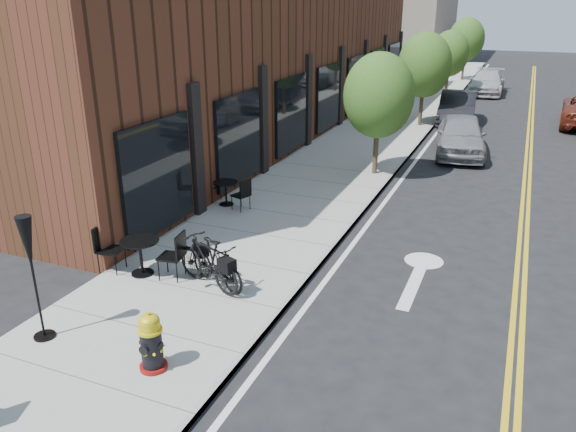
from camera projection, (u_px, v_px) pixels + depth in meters
The scene contains 17 objects.
ground at pixel (282, 315), 10.28m from camera, with size 120.00×120.00×0.00m, color black.
sidewalk_near at pixel (342, 162), 19.58m from camera, with size 4.00×70.00×0.12m, color #9E9B93.
building_near at pixel (271, 47), 23.38m from camera, with size 5.00×28.00×7.00m, color #462616.
bg_building_left at pixel (405, 2), 52.60m from camera, with size 8.00×14.00×10.00m, color #726656.
tree_near_a at pixel (379, 96), 17.29m from camera, with size 2.20×2.20×3.81m.
tree_near_b at pixel (425, 65), 24.13m from camera, with size 2.30×2.30×3.98m.
tree_near_c at pixel (450, 54), 31.07m from camera, with size 2.10×2.10×3.67m.
tree_near_d at pixel (466, 39), 37.85m from camera, with size 2.40×2.40×4.11m.
fire_hydrant at pixel (151, 342), 8.44m from camera, with size 0.44×0.44×0.98m.
bicycle_left at pixel (208, 262), 10.87m from camera, with size 0.50×1.75×1.05m, color black.
bicycle_right at pixel (217, 264), 10.91m from camera, with size 0.44×1.57×0.95m, color black.
bistro_set_b at pixel (140, 252), 11.37m from camera, with size 1.86×0.89×0.98m.
bistro_set_c at pixel (226, 190), 15.26m from camera, with size 1.61×0.89×0.85m.
patio_umbrella at pixel (29, 252), 8.84m from camera, with size 0.35×0.35×2.17m.
parked_car_a at pixel (461, 135), 20.53m from camera, with size 1.70×4.23×1.44m, color gray.
parked_car_b at pixel (457, 108), 25.61m from camera, with size 1.53×4.39×1.45m, color black.
parked_car_c at pixel (487, 82), 33.59m from camera, with size 1.90×4.68×1.36m, color #BABBBF.
Camera 1 is at (3.54, -8.19, 5.43)m, focal length 35.00 mm.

